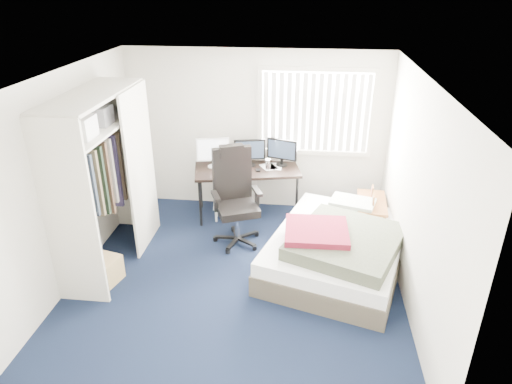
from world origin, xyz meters
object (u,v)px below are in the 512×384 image
Objects in this scene: bed at (338,247)px; nightstand at (371,205)px; desk at (247,166)px; office_chair at (235,206)px.

nightstand is at bearing 60.49° from bed.
office_chair is at bearing -94.28° from desk.
desk is 1.23× the size of office_chair.
nightstand is 0.33× the size of bed.
desk is at bearing 166.06° from nightstand.
bed is at bearing -20.95° from office_chair.
office_chair is 1.94m from nightstand.
office_chair reaches higher than desk.
office_chair is 1.68× the size of nightstand.
bed is at bearing -119.51° from nightstand.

